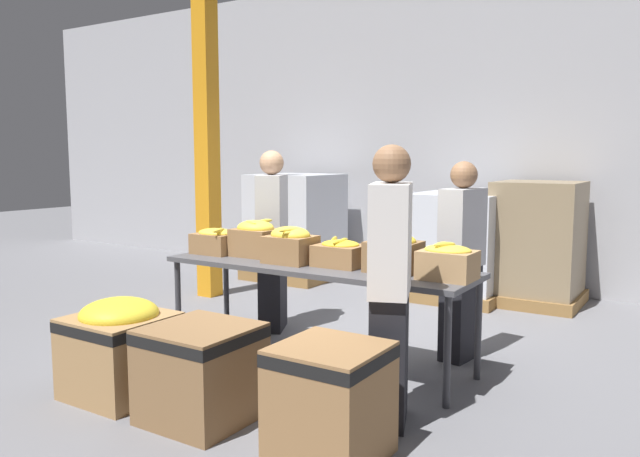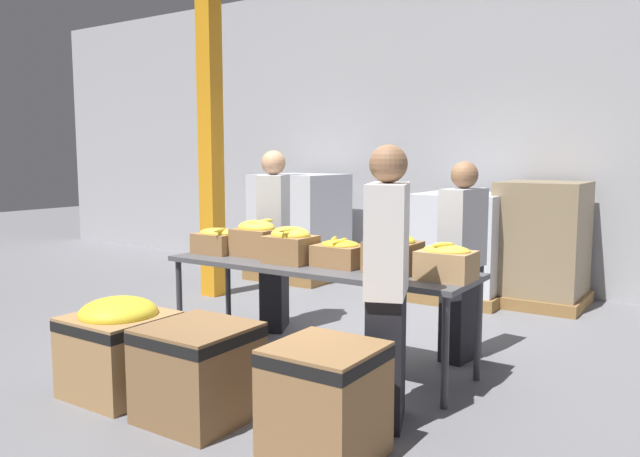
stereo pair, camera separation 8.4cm
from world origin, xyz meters
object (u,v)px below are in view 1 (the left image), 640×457
object	(u,v)px
banana_box_3	(340,253)
volunteer_1	(390,288)
volunteer_0	(462,262)
banana_box_5	(448,262)
pallet_stack_1	(296,227)
donation_bin_0	(120,344)
banana_box_4	(394,252)
donation_bin_1	(201,369)
donation_bin_2	(330,398)
sorting_table	(317,271)
pallet_stack_0	(458,247)
pallet_stack_2	(538,244)
banana_box_2	(290,244)
banana_box_0	(216,241)
volunteer_2	(272,241)
banana_box_1	(256,238)
support_pillar	(207,124)

from	to	relation	value
banana_box_3	volunteer_1	distance (m)	1.08
volunteer_0	banana_box_5	bearing A→B (deg)	19.67
banana_box_5	pallet_stack_1	xyz separation A→B (m)	(-3.22, 2.81, -0.23)
banana_box_5	donation_bin_0	xyz separation A→B (m)	(-1.86, -1.28, -0.56)
banana_box_3	banana_box_4	world-z (taller)	banana_box_4
donation_bin_1	donation_bin_2	size ratio (longest dim) A/B	0.98
sorting_table	donation_bin_1	size ratio (longest dim) A/B	4.09
pallet_stack_0	pallet_stack_2	distance (m)	0.87
pallet_stack_0	donation_bin_2	bearing A→B (deg)	-79.23
volunteer_1	pallet_stack_2	size ratio (longest dim) A/B	1.26
banana_box_2	volunteer_1	size ratio (longest dim) A/B	0.22
banana_box_0	banana_box_5	bearing A→B (deg)	-0.02
donation_bin_0	pallet_stack_1	xyz separation A→B (m)	(-1.36, 4.09, 0.33)
volunteer_1	donation_bin_2	size ratio (longest dim) A/B	2.70
banana_box_3	volunteer_1	world-z (taller)	volunteer_1
banana_box_5	pallet_stack_0	size ratio (longest dim) A/B	0.31
banana_box_5	donation_bin_1	size ratio (longest dim) A/B	0.60
donation_bin_2	pallet_stack_0	world-z (taller)	pallet_stack_0
donation_bin_0	donation_bin_1	xyz separation A→B (m)	(0.75, 0.00, -0.03)
volunteer_2	volunteer_0	bearing A→B (deg)	67.78
banana_box_0	banana_box_3	world-z (taller)	banana_box_0
banana_box_1	banana_box_2	size ratio (longest dim) A/B	1.00
volunteer_1	pallet_stack_1	world-z (taller)	volunteer_1
pallet_stack_1	banana_box_2	bearing A→B (deg)	-56.01
sorting_table	banana_box_0	distance (m)	1.04
pallet_stack_0	support_pillar	bearing A→B (deg)	-149.80
banana_box_3	banana_box_5	size ratio (longest dim) A/B	1.00
volunteer_2	support_pillar	world-z (taller)	support_pillar
volunteer_0	volunteer_2	size ratio (longest dim) A/B	0.95
donation_bin_2	pallet_stack_2	xyz separation A→B (m)	(0.06, 4.29, 0.33)
volunteer_0	donation_bin_1	world-z (taller)	volunteer_0
donation_bin_1	donation_bin_2	distance (m)	0.95
volunteer_0	pallet_stack_1	xyz separation A→B (m)	(-3.06, 2.08, -0.11)
volunteer_1	banana_box_5	bearing A→B (deg)	-29.54
sorting_table	banana_box_5	bearing A→B (deg)	-1.17
donation_bin_2	banana_box_5	bearing A→B (deg)	82.81
banana_box_2	donation_bin_2	distance (m)	1.79
volunteer_1	pallet_stack_1	size ratio (longest dim) A/B	1.23
volunteer_2	donation_bin_0	bearing A→B (deg)	-22.57
volunteer_1	sorting_table	bearing A→B (deg)	32.77
banana_box_1	banana_box_5	size ratio (longest dim) A/B	1.00
donation_bin_0	pallet_stack_0	size ratio (longest dim) A/B	0.56
banana_box_1	banana_box_3	bearing A→B (deg)	-2.16
banana_box_1	pallet_stack_1	distance (m)	3.11
banana_box_1	banana_box_2	distance (m)	0.46
sorting_table	banana_box_4	size ratio (longest dim) A/B	6.82
banana_box_5	donation_bin_2	distance (m)	1.41
sorting_table	volunteer_1	distance (m)	1.23
banana_box_1	volunteer_0	world-z (taller)	volunteer_0
banana_box_2	banana_box_3	size ratio (longest dim) A/B	1.00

